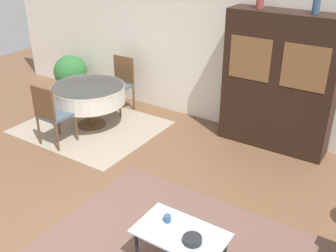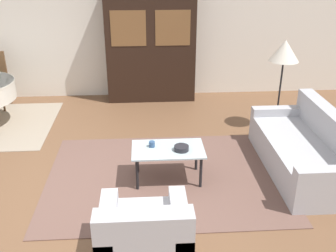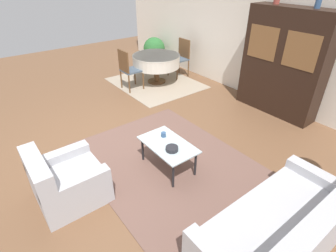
% 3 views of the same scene
% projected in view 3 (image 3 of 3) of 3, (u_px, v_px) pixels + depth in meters
% --- Properties ---
extents(ground_plane, '(14.00, 14.00, 0.00)m').
position_uv_depth(ground_plane, '(115.00, 146.00, 4.55)').
color(ground_plane, brown).
extents(wall_back, '(10.00, 0.06, 2.70)m').
position_uv_depth(wall_back, '(257.00, 37.00, 5.74)').
color(wall_back, silver).
rests_on(wall_back, ground_plane).
extents(area_rug, '(3.01, 2.26, 0.01)m').
position_uv_depth(area_rug, '(170.00, 164.00, 4.13)').
color(area_rug, brown).
rests_on(area_rug, ground_plane).
extents(dining_rug, '(2.25, 1.92, 0.01)m').
position_uv_depth(dining_rug, '(156.00, 83.00, 7.02)').
color(dining_rug, gray).
rests_on(dining_rug, ground_plane).
extents(couch, '(0.89, 1.92, 0.80)m').
position_uv_depth(couch, '(282.00, 231.00, 2.76)').
color(couch, '#B2B2B7').
rests_on(couch, ground_plane).
extents(armchair, '(0.82, 0.84, 0.77)m').
position_uv_depth(armchair, '(65.00, 182.00, 3.39)').
color(armchair, '#B2B2B7').
rests_on(armchair, ground_plane).
extents(coffee_table, '(0.89, 0.53, 0.43)m').
position_uv_depth(coffee_table, '(168.00, 147.00, 3.87)').
color(coffee_table, black).
rests_on(coffee_table, area_rug).
extents(display_cabinet, '(1.64, 0.46, 2.07)m').
position_uv_depth(display_cabinet, '(283.00, 63.00, 5.16)').
color(display_cabinet, black).
rests_on(display_cabinet, ground_plane).
extents(dining_table, '(1.23, 1.23, 0.72)m').
position_uv_depth(dining_table, '(156.00, 61.00, 6.79)').
color(dining_table, brown).
rests_on(dining_table, dining_rug).
extents(dining_chair_near, '(0.44, 0.44, 0.99)m').
position_uv_depth(dining_chair_near, '(128.00, 68.00, 6.36)').
color(dining_chair_near, brown).
rests_on(dining_chair_near, dining_rug).
extents(dining_chair_far, '(0.44, 0.44, 0.99)m').
position_uv_depth(dining_chair_far, '(181.00, 56.00, 7.23)').
color(dining_chair_far, brown).
rests_on(dining_chair_far, dining_rug).
extents(cup, '(0.07, 0.07, 0.07)m').
position_uv_depth(cup, '(164.00, 135.00, 3.99)').
color(cup, '#33517A').
rests_on(cup, coffee_table).
extents(bowl, '(0.18, 0.18, 0.06)m').
position_uv_depth(bowl, '(172.00, 149.00, 3.69)').
color(bowl, '#232328').
rests_on(bowl, coffee_table).
extents(vase_short, '(0.10, 0.10, 0.20)m').
position_uv_depth(vase_short, '(319.00, 2.00, 4.33)').
color(vase_short, '#33517A').
rests_on(vase_short, display_cabinet).
extents(potted_plant, '(0.67, 0.67, 0.82)m').
position_uv_depth(potted_plant, '(154.00, 49.00, 8.21)').
color(potted_plant, '#4C4C51').
rests_on(potted_plant, ground_plane).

